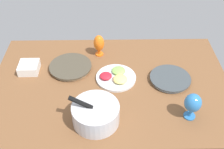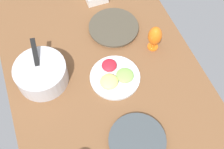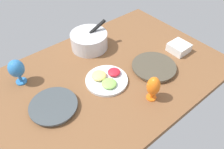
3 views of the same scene
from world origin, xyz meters
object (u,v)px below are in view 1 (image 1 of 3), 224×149
at_px(hurricane_glass_orange, 99,44).
at_px(fruit_platter, 116,77).
at_px(mixing_bowl, 96,113).
at_px(hurricane_glass_blue, 193,104).
at_px(square_bowl_white, 29,67).
at_px(dinner_plate_right, 71,67).
at_px(dinner_plate_left, 170,79).

bearing_deg(hurricane_glass_orange, fruit_platter, 112.79).
bearing_deg(hurricane_glass_orange, mixing_bowl, 89.34).
distance_m(mixing_bowl, hurricane_glass_blue, 0.55).
bearing_deg(square_bowl_white, fruit_platter, 171.01).
xyz_separation_m(dinner_plate_right, mixing_bowl, (-0.19, 0.48, 0.05)).
height_order(fruit_platter, hurricane_glass_orange, hurricane_glass_orange).
distance_m(mixing_bowl, square_bowl_white, 0.66).
distance_m(dinner_plate_left, mixing_bowl, 0.60).
xyz_separation_m(mixing_bowl, hurricane_glass_orange, (-0.01, -0.64, 0.03)).
bearing_deg(dinner_plate_right, mixing_bowl, 112.12).
height_order(dinner_plate_left, fruit_platter, fruit_platter).
bearing_deg(hurricane_glass_blue, hurricane_glass_orange, -48.81).
relative_size(dinner_plate_left, hurricane_glass_blue, 1.57).
distance_m(mixing_bowl, fruit_platter, 0.39).
xyz_separation_m(dinner_plate_right, hurricane_glass_orange, (-0.20, -0.17, 0.08)).
height_order(dinner_plate_left, dinner_plate_right, dinner_plate_right).
relative_size(hurricane_glass_orange, square_bowl_white, 1.25).
xyz_separation_m(fruit_platter, hurricane_glass_orange, (0.12, -0.28, 0.08)).
xyz_separation_m(dinner_plate_left, fruit_platter, (0.37, -0.02, 0.00)).
distance_m(dinner_plate_right, mixing_bowl, 0.52).
relative_size(hurricane_glass_blue, square_bowl_white, 1.30).
bearing_deg(mixing_bowl, dinner_plate_right, -67.88).
relative_size(fruit_platter, hurricane_glass_blue, 1.55).
height_order(dinner_plate_right, mixing_bowl, mixing_bowl).
relative_size(dinner_plate_left, fruit_platter, 1.01).
relative_size(fruit_platter, hurricane_glass_orange, 1.62).
xyz_separation_m(dinner_plate_left, mixing_bowl, (0.49, 0.34, 0.05)).
distance_m(dinner_plate_right, hurricane_glass_orange, 0.27).
bearing_deg(fruit_platter, dinner_plate_right, -19.72).
bearing_deg(square_bowl_white, hurricane_glass_orange, -159.21).
xyz_separation_m(dinner_plate_left, hurricane_glass_blue, (-0.06, 0.32, 0.10)).
relative_size(mixing_bowl, square_bowl_white, 2.11).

